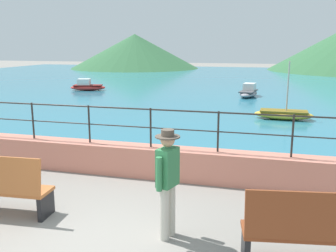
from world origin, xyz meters
TOP-DOWN VIEW (x-y plane):
  - ground_plane at (0.00, 0.00)m, footprint 120.00×120.00m
  - promenade_wall at (0.00, 3.20)m, footprint 20.00×0.56m
  - railing at (0.00, 3.20)m, footprint 18.44×0.04m
  - lake_water at (0.00, 25.84)m, footprint 64.00×44.32m
  - hill_secondary at (-14.67, 42.10)m, footprint 16.76×16.76m
  - bench_main at (-1.92, 0.53)m, footprint 1.73×0.67m
  - bench_far at (3.15, 0.25)m, footprint 1.77×0.83m
  - person_walking at (1.12, 0.55)m, footprint 0.38×0.55m
  - boat_1 at (-9.12, 17.80)m, footprint 2.46×1.48m
  - boat_3 at (1.38, 17.44)m, footprint 1.21×2.40m
  - boat_5 at (3.15, 10.86)m, footprint 2.32×0.95m

SIDE VIEW (x-z plane):
  - ground_plane at x=0.00m, z-range 0.00..0.00m
  - lake_water at x=0.00m, z-range 0.00..0.06m
  - boat_5 at x=3.15m, z-range -0.90..1.43m
  - boat_1 at x=-9.12m, z-range -0.05..0.71m
  - boat_3 at x=1.38m, z-range -0.05..0.71m
  - promenade_wall at x=0.00m, z-range 0.00..0.70m
  - bench_main at x=-1.92m, z-range -0.01..1.12m
  - bench_far at x=3.15m, z-range -0.01..1.12m
  - person_walking at x=1.12m, z-range 0.10..1.85m
  - railing at x=0.00m, z-range 0.86..1.76m
  - hill_secondary at x=-14.67m, z-range 0.00..4.42m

